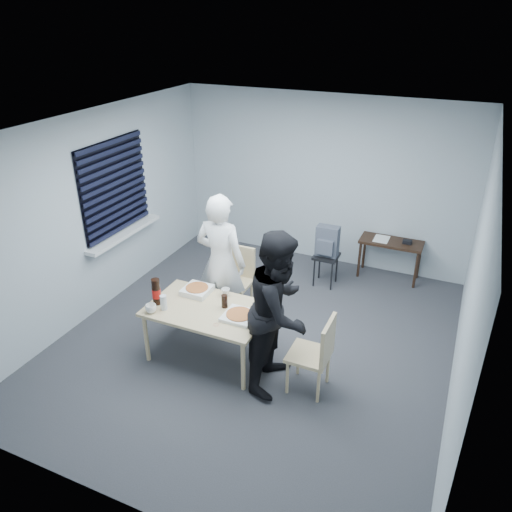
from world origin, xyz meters
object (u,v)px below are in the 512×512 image
at_px(mug_a, 151,309).
at_px(soda_bottle, 156,292).
at_px(person_black, 280,311).
at_px(dining_table, 208,313).
at_px(chair_right, 317,351).
at_px(person_white, 221,263).
at_px(chair_far, 237,275).
at_px(mug_b, 226,292).
at_px(stool, 326,262).
at_px(backpack, 327,242).
at_px(side_table, 391,246).

xyz_separation_m(mug_a, soda_bottle, (-0.04, 0.18, 0.10)).
height_order(person_black, mug_a, person_black).
bearing_deg(dining_table, chair_right, -2.49).
distance_m(dining_table, person_white, 0.73).
bearing_deg(chair_far, chair_right, -37.41).
bearing_deg(mug_b, stool, 69.96).
relative_size(dining_table, mug_a, 10.89).
relative_size(mug_a, mug_b, 1.23).
relative_size(mug_b, soda_bottle, 0.32).
bearing_deg(person_black, chair_far, 42.86).
height_order(stool, mug_b, mug_b).
bearing_deg(backpack, person_black, -100.28).
bearing_deg(person_black, stool, 3.81).
bearing_deg(person_black, mug_b, 65.18).
height_order(chair_far, soda_bottle, soda_bottle).
xyz_separation_m(person_black, stool, (-0.15, 2.23, -0.52)).
bearing_deg(side_table, mug_b, -121.28).
height_order(chair_far, stool, chair_far).
height_order(dining_table, chair_far, chair_far).
bearing_deg(chair_far, side_table, 45.11).
bearing_deg(side_table, backpack, -143.34).
bearing_deg(chair_right, stool, 104.40).
height_order(chair_far, chair_right, same).
height_order(person_white, side_table, person_white).
distance_m(chair_right, mug_b, 1.32).
bearing_deg(mug_a, stool, 63.12).
distance_m(person_black, side_table, 2.92).
bearing_deg(soda_bottle, chair_right, 2.68).
bearing_deg(soda_bottle, dining_table, 14.31).
xyz_separation_m(backpack, mug_a, (-1.27, -2.49, 0.01)).
bearing_deg(chair_far, backpack, 51.09).
bearing_deg(side_table, person_white, -128.87).
relative_size(person_white, mug_b, 17.70).
distance_m(mug_a, mug_b, 0.88).
bearing_deg(backpack, mug_b, -124.29).
relative_size(chair_far, chair_right, 1.00).
relative_size(dining_table, backpack, 3.01).
distance_m(dining_table, mug_b, 0.35).
bearing_deg(stool, mug_a, -116.88).
bearing_deg(backpack, side_table, 22.55).
height_order(dining_table, side_table, dining_table).
relative_size(person_white, soda_bottle, 5.61).
bearing_deg(dining_table, chair_far, 98.06).
relative_size(person_white, backpack, 3.97).
bearing_deg(person_white, backpack, -120.68).
bearing_deg(person_black, soda_bottle, 93.48).
xyz_separation_m(stool, soda_bottle, (-1.31, -2.32, 0.44)).
bearing_deg(chair_right, mug_a, -171.74).
height_order(chair_right, soda_bottle, soda_bottle).
distance_m(backpack, mug_b, 1.96).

